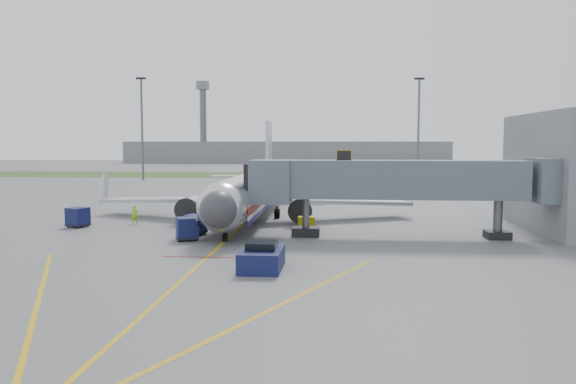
# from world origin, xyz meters

# --- Properties ---
(ground) EXTENTS (400.00, 400.00, 0.00)m
(ground) POSITION_xyz_m (0.00, 0.00, 0.00)
(ground) COLOR #565659
(ground) RESTS_ON ground
(grass_strip) EXTENTS (300.00, 25.00, 0.01)m
(grass_strip) POSITION_xyz_m (0.00, 90.00, 0.01)
(grass_strip) COLOR #2D4C1E
(grass_strip) RESTS_ON ground
(apron_markings) EXTENTS (21.52, 50.00, 0.01)m
(apron_markings) POSITION_xyz_m (0.00, -7.40, 0.00)
(apron_markings) COLOR gold
(apron_markings) RESTS_ON ground
(airliner) EXTENTS (32.10, 35.67, 10.25)m
(airliner) POSITION_xyz_m (0.00, 15.25, 2.65)
(airliner) COLOR silver
(airliner) RESTS_ON ground
(jet_bridge) EXTENTS (25.30, 4.00, 6.90)m
(jet_bridge) POSITION_xyz_m (12.86, 5.00, 4.47)
(jet_bridge) COLOR slate
(jet_bridge) RESTS_ON ground
(light_mast_left) EXTENTS (2.00, 0.44, 20.40)m
(light_mast_left) POSITION_xyz_m (-30.00, 70.00, 10.78)
(light_mast_left) COLOR #595B60
(light_mast_left) RESTS_ON ground
(light_mast_right) EXTENTS (2.00, 0.44, 20.40)m
(light_mast_right) POSITION_xyz_m (25.00, 75.00, 10.78)
(light_mast_right) COLOR #595B60
(light_mast_right) RESTS_ON ground
(distant_terminal) EXTENTS (120.00, 14.00, 8.00)m
(distant_terminal) POSITION_xyz_m (-10.00, 170.00, 4.00)
(distant_terminal) COLOR slate
(distant_terminal) RESTS_ON ground
(control_tower) EXTENTS (4.00, 4.00, 30.00)m
(control_tower) POSITION_xyz_m (-40.00, 165.00, 17.33)
(control_tower) COLOR #595B60
(control_tower) RESTS_ON ground
(pushback_tug) EXTENTS (2.45, 3.97, 1.64)m
(pushback_tug) POSITION_xyz_m (4.00, -7.11, 0.69)
(pushback_tug) COLOR #0D1A3D
(pushback_tug) RESTS_ON ground
(baggage_cart_a) EXTENTS (2.12, 2.12, 1.75)m
(baggage_cart_a) POSITION_xyz_m (-3.00, 2.29, 0.89)
(baggage_cart_a) COLOR #0D1A3D
(baggage_cart_a) RESTS_ON ground
(baggage_cart_b) EXTENTS (2.09, 2.09, 1.72)m
(baggage_cart_b) POSITION_xyz_m (-14.50, 8.21, 0.88)
(baggage_cart_b) COLOR #0D1A3D
(baggage_cart_b) RESTS_ON ground
(baggage_cart_c) EXTENTS (1.83, 1.83, 1.63)m
(baggage_cart_c) POSITION_xyz_m (-3.00, 4.90, 0.83)
(baggage_cart_c) COLOR #0D1A3D
(baggage_cart_c) RESTS_ON ground
(belt_loader) EXTENTS (2.58, 4.77, 2.25)m
(belt_loader) POSITION_xyz_m (-4.94, 11.27, 0.56)
(belt_loader) COLOR #0D1A3D
(belt_loader) RESTS_ON ground
(ground_power_cart) EXTENTS (1.48, 1.01, 1.16)m
(ground_power_cart) POSITION_xyz_m (5.91, 8.00, 0.57)
(ground_power_cart) COLOR #C3A90B
(ground_power_cart) RESTS_ON ground
(ramp_worker) EXTENTS (0.76, 0.68, 1.75)m
(ramp_worker) POSITION_xyz_m (-9.96, 10.11, 0.88)
(ramp_worker) COLOR #8BD418
(ramp_worker) RESTS_ON ground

